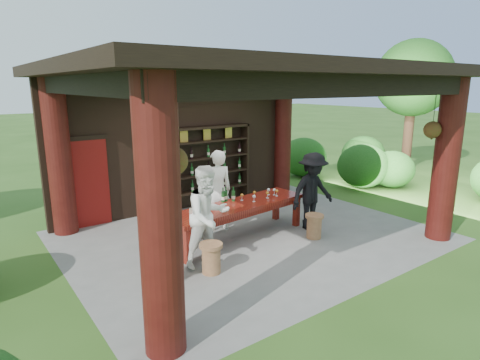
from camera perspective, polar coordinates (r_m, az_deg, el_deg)
ground at (r=8.69m, az=1.56°, el=-7.90°), size 90.00×90.00×0.00m
pavilion at (r=8.49m, az=-0.18°, el=6.47°), size 7.50×6.00×3.60m
wine_shelf at (r=10.59m, az=-4.49°, el=1.97°), size 2.41×0.37×2.12m
tasting_table at (r=8.34m, az=-0.28°, el=-4.20°), size 3.31×1.17×0.75m
stool_near_left at (r=6.98m, az=-4.12°, el=-10.93°), size 0.40×0.40×0.53m
stool_near_right at (r=8.61m, az=10.50°, el=-6.39°), size 0.39×0.39×0.51m
stool_far_left at (r=6.74m, az=-10.42°, el=-12.19°), size 0.38×0.38×0.51m
host at (r=8.78m, az=-3.24°, el=-1.51°), size 0.74×0.58×1.80m
guest_woman at (r=7.08m, az=-4.55°, el=-5.16°), size 0.93×0.75×1.81m
guest_man at (r=8.97m, az=10.26°, el=-1.61°), size 1.15×0.69×1.73m
table_bottles at (r=8.46m, az=-1.81°, el=-2.04°), size 0.30×0.16×0.31m
table_glasses at (r=8.77m, az=3.24°, el=-2.03°), size 0.91×0.32×0.15m
napkin_basket at (r=7.62m, az=-6.03°, el=-4.50°), size 0.28×0.21×0.14m
shrubs at (r=10.64m, az=11.06°, el=-0.97°), size 14.40×8.34×1.36m
trees at (r=11.11m, az=10.99°, el=14.25°), size 21.55×10.28×4.80m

